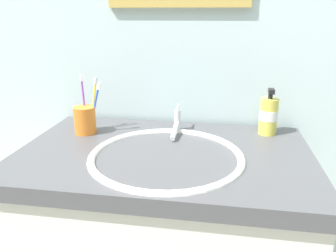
{
  "coord_description": "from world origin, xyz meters",
  "views": [
    {
      "loc": [
        0.17,
        -0.99,
        1.25
      ],
      "look_at": [
        0.02,
        -0.02,
        0.92
      ],
      "focal_mm": 36.04,
      "sensor_mm": 36.0,
      "label": 1
    }
  ],
  "objects": [
    {
      "name": "faucet",
      "position": [
        0.02,
        0.17,
        0.86
      ],
      "size": [
        0.02,
        0.17,
        0.09
      ],
      "color": "silver",
      "rests_on": "sink_basin"
    },
    {
      "name": "toothbrush_purple",
      "position": [
        -0.32,
        0.14,
        0.95
      ],
      "size": [
        0.03,
        0.03,
        0.2
      ],
      "color": "purple",
      "rests_on": "toothbrush_cup"
    },
    {
      "name": "sink_basin",
      "position": [
        0.02,
        -0.05,
        0.78
      ],
      "size": [
        0.48,
        0.48,
        0.13
      ],
      "color": "white",
      "rests_on": "vanity_counter"
    },
    {
      "name": "tiled_wall_back",
      "position": [
        0.0,
        0.34,
        1.2
      ],
      "size": [
        2.14,
        0.04,
        2.4
      ],
      "primitive_type": "cube",
      "color": "silver",
      "rests_on": "ground"
    },
    {
      "name": "toothbrush_yellow",
      "position": [
        -0.29,
        0.15,
        0.94
      ],
      "size": [
        0.03,
        0.05,
        0.19
      ],
      "color": "yellow",
      "rests_on": "toothbrush_cup"
    },
    {
      "name": "soap_dispenser",
      "position": [
        0.34,
        0.21,
        0.89
      ],
      "size": [
        0.07,
        0.07,
        0.17
      ],
      "color": "#DBCC4C",
      "rests_on": "vanity_counter"
    },
    {
      "name": "toothbrush_blue",
      "position": [
        -0.27,
        0.12,
        0.93
      ],
      "size": [
        0.06,
        0.01,
        0.18
      ],
      "color": "blue",
      "rests_on": "toothbrush_cup"
    },
    {
      "name": "toothbrush_cup",
      "position": [
        -0.31,
        0.12,
        0.87
      ],
      "size": [
        0.08,
        0.08,
        0.1
      ],
      "primitive_type": "cylinder",
      "color": "orange",
      "rests_on": "vanity_counter"
    }
  ]
}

